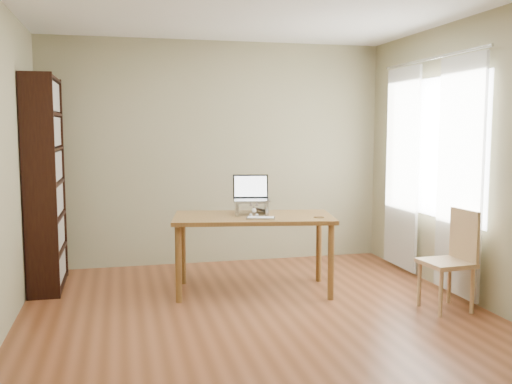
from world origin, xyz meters
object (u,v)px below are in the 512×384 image
cat (253,208)px  chair (453,256)px  bookshelf (46,183)px  keyboard (261,218)px  laptop (250,194)px  desk (253,224)px

cat → chair: (1.56, -1.07, -0.34)m
bookshelf → keyboard: bearing=-23.0°
bookshelf → laptop: size_ratio=5.39×
desk → keyboard: 0.24m
bookshelf → desk: size_ratio=1.28×
keyboard → cat: 0.33m
desk → cat: cat is taller
cat → chair: size_ratio=0.54×
desk → chair: (1.58, -0.96, -0.19)m
desk → laptop: (0.00, 0.14, 0.28)m
cat → bookshelf: bearing=177.9°
bookshelf → desk: bearing=-17.6°
desk → cat: bearing=90.2°
keyboard → chair: (1.56, -0.74, -0.28)m
bookshelf → desk: (1.96, -0.62, -0.39)m
bookshelf → keyboard: size_ratio=7.31×
keyboard → bookshelf: bearing=173.9°
laptop → keyboard: laptop is taller
desk → laptop: size_ratio=4.20×
keyboard → cat: (-0.00, 0.33, 0.05)m
laptop → chair: (1.58, -1.10, -0.47)m
chair → desk: bearing=144.6°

